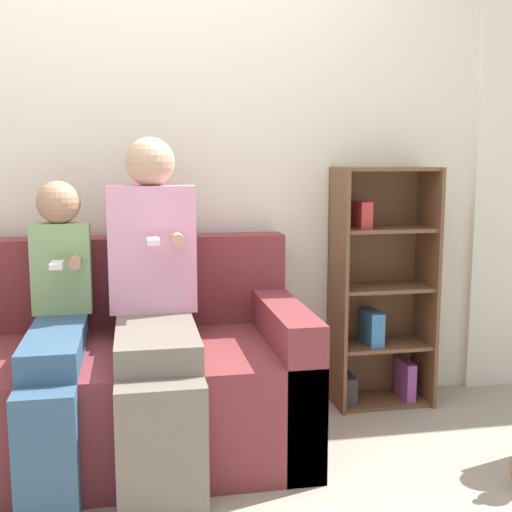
# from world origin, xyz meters

# --- Properties ---
(ground_plane) EXTENTS (14.00, 14.00, 0.00)m
(ground_plane) POSITION_xyz_m (0.00, 0.00, 0.00)
(ground_plane) COLOR #9E9384
(back_wall) EXTENTS (10.00, 0.06, 2.55)m
(back_wall) POSITION_xyz_m (0.00, 1.02, 1.27)
(back_wall) COLOR silver
(back_wall) RESTS_ON ground_plane
(couch) EXTENTS (1.74, 0.89, 0.88)m
(couch) POSITION_xyz_m (-0.20, 0.54, 0.30)
(couch) COLOR maroon
(couch) RESTS_ON ground_plane
(adult_seated) EXTENTS (0.37, 0.84, 1.33)m
(adult_seated) POSITION_xyz_m (0.05, 0.44, 0.68)
(adult_seated) COLOR #70665B
(adult_seated) RESTS_ON ground_plane
(child_seated) EXTENTS (0.25, 0.85, 1.15)m
(child_seated) POSITION_xyz_m (-0.34, 0.40, 0.59)
(child_seated) COLOR #335170
(child_seated) RESTS_ON ground_plane
(bookshelf) EXTENTS (0.49, 0.29, 1.20)m
(bookshelf) POSITION_xyz_m (1.18, 0.87, 0.56)
(bookshelf) COLOR brown
(bookshelf) RESTS_ON ground_plane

